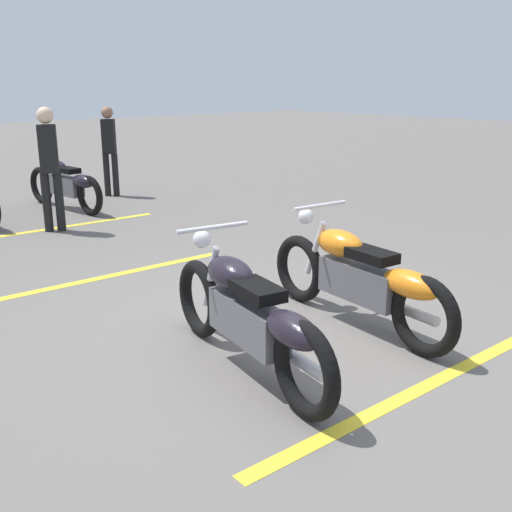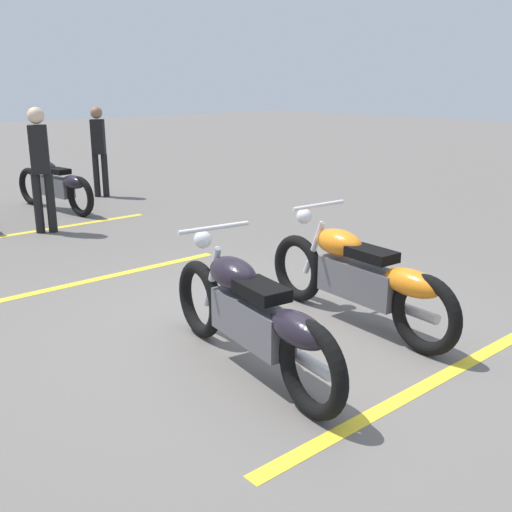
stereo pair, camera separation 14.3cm
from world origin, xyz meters
name	(u,v)px [view 1 (the left image)]	position (x,y,z in m)	size (l,w,h in m)	color
ground_plane	(279,334)	(0.00, 0.00, 0.00)	(60.00, 60.00, 0.00)	#66605B
motorcycle_bright_foreground	(361,278)	(-0.35, -0.66, 0.46)	(2.23, 0.62, 1.04)	black
motorcycle_dark_foreground	(249,316)	(-0.37, 0.67, 0.46)	(2.21, 0.69, 1.04)	black
motorcycle_row_far_left	(66,184)	(6.26, -1.00, 0.45)	(2.20, 0.40, 0.83)	black
bystander_near_row	(49,163)	(4.94, -0.18, 1.00)	(0.29, 0.31, 1.79)	black
bystander_secondary	(109,147)	(6.92, -2.22, 0.94)	(0.30, 0.30, 1.68)	black
parking_stripe_near	(416,391)	(-1.38, -0.03, 0.00)	(3.20, 0.12, 0.01)	yellow
parking_stripe_mid	(98,278)	(2.47, 0.43, 0.00)	(3.20, 0.12, 0.01)	yellow
parking_stripe_far	(56,228)	(5.10, -0.25, 0.00)	(3.20, 0.12, 0.01)	yellow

